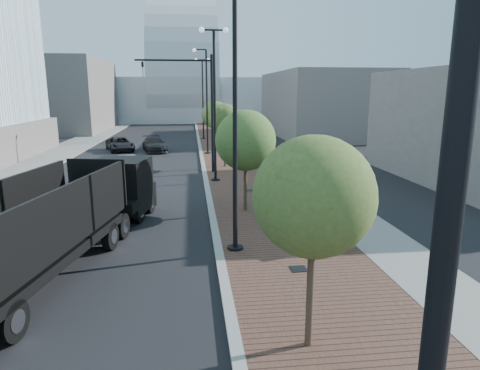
{
  "coord_description": "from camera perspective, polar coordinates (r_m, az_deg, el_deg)",
  "views": [
    {
      "loc": [
        -0.87,
        -4.21,
        5.61
      ],
      "look_at": [
        1.0,
        12.0,
        2.0
      ],
      "focal_mm": 31.76,
      "sensor_mm": 36.0,
      "label": 1
    }
  ],
  "objects": [
    {
      "name": "utility_cover_2",
      "position": [
        24.07,
        1.4,
        -0.68
      ],
      "size": [
        0.5,
        0.5,
        0.02
      ],
      "primitive_type": "cube",
      "color": "black",
      "rests_on": "sidewalk"
    },
    {
      "name": "pedestrian",
      "position": [
        15.51,
        14.04,
        -5.76
      ],
      "size": [
        0.73,
        0.6,
        1.71
      ],
      "primitive_type": "imported",
      "rotation": [
        0.0,
        0.0,
        3.5
      ],
      "color": "black",
      "rests_on": "ground"
    },
    {
      "name": "tree_0",
      "position": [
        8.87,
        10.13,
        -1.57
      ],
      "size": [
        2.57,
        2.55,
        4.78
      ],
      "color": "#382619",
      "rests_on": "ground"
    },
    {
      "name": "sidewalk",
      "position": [
        44.77,
        -0.94,
        5.36
      ],
      "size": [
        7.0,
        140.0,
        0.12
      ],
      "primitive_type": "cube",
      "color": "#4C2D23",
      "rests_on": "ground"
    },
    {
      "name": "concrete_strip",
      "position": [
        45.11,
        2.49,
        5.41
      ],
      "size": [
        2.4,
        140.0,
        0.13
      ],
      "primitive_type": "cube",
      "color": "slate",
      "rests_on": "ground"
    },
    {
      "name": "white_sedan",
      "position": [
        30.04,
        -14.95,
        2.56
      ],
      "size": [
        2.84,
        4.19,
        1.31
      ],
      "primitive_type": "imported",
      "rotation": [
        0.0,
        0.0,
        0.41
      ],
      "color": "silver",
      "rests_on": "ground"
    },
    {
      "name": "dark_car_mid",
      "position": [
        42.47,
        -15.83,
        5.31
      ],
      "size": [
        3.52,
        5.13,
        1.3
      ],
      "primitive_type": "imported",
      "rotation": [
        0.0,
        0.0,
        0.32
      ],
      "color": "black",
      "rests_on": "ground"
    },
    {
      "name": "convention_center",
      "position": [
        89.21,
        -7.5,
        12.64
      ],
      "size": [
        50.0,
        30.0,
        50.0
      ],
      "color": "#A2A9AC",
      "rests_on": "ground"
    },
    {
      "name": "tree_3",
      "position": [
        43.37,
        -3.3,
        9.39
      ],
      "size": [
        2.75,
        2.75,
        4.67
      ],
      "color": "#382619",
      "rests_on": "ground"
    },
    {
      "name": "tree_1",
      "position": [
        19.52,
        0.87,
        6.0
      ],
      "size": [
        2.79,
        2.79,
        4.81
      ],
      "color": "#382619",
      "rests_on": "ground"
    },
    {
      "name": "streetlight_4",
      "position": [
        50.23,
        -5.01,
        11.54
      ],
      "size": [
        1.72,
        0.56,
        9.28
      ],
      "color": "black",
      "rests_on": "ground"
    },
    {
      "name": "streetlight_0",
      "position": [
        2.77,
        26.05,
        -5.48
      ],
      "size": [
        1.72,
        0.56,
        9.28
      ],
      "color": "black",
      "rests_on": "ground"
    },
    {
      "name": "streetlight_2",
      "position": [
        26.26,
        -3.44,
        10.74
      ],
      "size": [
        1.72,
        0.56,
        9.28
      ],
      "color": "black",
      "rests_on": "ground"
    },
    {
      "name": "traffic_mast",
      "position": [
        29.22,
        -5.58,
        11.19
      ],
      "size": [
        5.09,
        0.2,
        8.0
      ],
      "color": "black",
      "rests_on": "ground"
    },
    {
      "name": "streetlight_3",
      "position": [
        38.25,
        -4.63,
        10.54
      ],
      "size": [
        1.44,
        0.56,
        9.21
      ],
      "color": "black",
      "rests_on": "ground"
    },
    {
      "name": "dark_car_far",
      "position": [
        41.28,
        -11.43,
        5.39
      ],
      "size": [
        2.89,
        5.05,
        1.38
      ],
      "primitive_type": "imported",
      "rotation": [
        0.0,
        0.0,
        0.21
      ],
      "color": "black",
      "rests_on": "ground"
    },
    {
      "name": "curb",
      "position": [
        44.56,
        -5.44,
        5.29
      ],
      "size": [
        0.3,
        140.0,
        0.14
      ],
      "primitive_type": "cube",
      "color": "gray",
      "rests_on": "ground"
    },
    {
      "name": "commercial_block_ne",
      "position": [
        56.79,
        10.88,
        10.64
      ],
      "size": [
        12.0,
        22.0,
        8.0
      ],
      "primitive_type": "cube",
      "color": "slate",
      "rests_on": "ground"
    },
    {
      "name": "tree_2",
      "position": [
        31.4,
        -2.0,
        8.79
      ],
      "size": [
        2.34,
        2.29,
        4.75
      ],
      "color": "#382619",
      "rests_on": "ground"
    },
    {
      "name": "streetlight_1",
      "position": [
        14.33,
        -1.13,
        7.4
      ],
      "size": [
        1.44,
        0.56,
        9.21
      ],
      "color": "black",
      "rests_on": "ground"
    },
    {
      "name": "west_sidewalk",
      "position": [
        46.17,
        -21.84,
        4.69
      ],
      "size": [
        4.0,
        140.0,
        0.12
      ],
      "primitive_type": "cube",
      "color": "slate",
      "rests_on": "ground"
    },
    {
      "name": "utility_cover_1",
      "position": [
        13.78,
        7.87,
        -11.09
      ],
      "size": [
        0.5,
        0.5,
        0.02
      ],
      "primitive_type": "cube",
      "color": "black",
      "rests_on": "sidewalk"
    },
    {
      "name": "commercial_block_nw",
      "position": [
        67.0,
        -23.64,
        10.94
      ],
      "size": [
        14.0,
        20.0,
        10.0
      ],
      "primitive_type": "cube",
      "color": "#625B58",
      "rests_on": "ground"
    },
    {
      "name": "dump_truck",
      "position": [
        16.66,
        -19.61,
        -3.24
      ],
      "size": [
        4.84,
        13.49,
        3.1
      ],
      "rotation": [
        0.0,
        0.0,
        -0.2
      ],
      "color": "black",
      "rests_on": "ground"
    }
  ]
}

